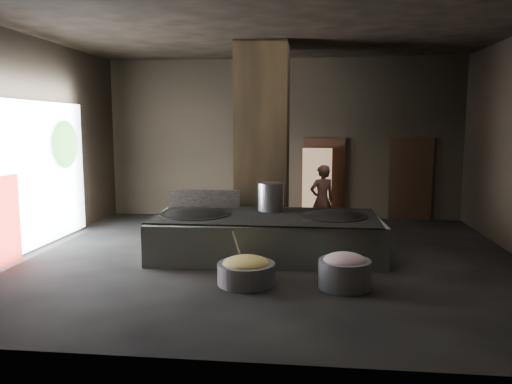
# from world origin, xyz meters

# --- Properties ---
(floor) EXTENTS (10.00, 9.00, 0.10)m
(floor) POSITION_xyz_m (0.00, 0.00, -0.05)
(floor) COLOR black
(floor) RESTS_ON ground
(ceiling) EXTENTS (10.00, 9.00, 0.10)m
(ceiling) POSITION_xyz_m (0.00, 0.00, 4.55)
(ceiling) COLOR black
(ceiling) RESTS_ON back_wall
(back_wall) EXTENTS (10.00, 0.10, 4.50)m
(back_wall) POSITION_xyz_m (0.00, 4.55, 2.25)
(back_wall) COLOR black
(back_wall) RESTS_ON ground
(front_wall) EXTENTS (10.00, 0.10, 4.50)m
(front_wall) POSITION_xyz_m (0.00, -4.55, 2.25)
(front_wall) COLOR black
(front_wall) RESTS_ON ground
(left_wall) EXTENTS (0.10, 9.00, 4.50)m
(left_wall) POSITION_xyz_m (-5.05, 0.00, 2.25)
(left_wall) COLOR black
(left_wall) RESTS_ON ground
(pillar) EXTENTS (1.20, 1.20, 4.50)m
(pillar) POSITION_xyz_m (-0.30, 1.90, 2.25)
(pillar) COLOR black
(pillar) RESTS_ON ground
(hearth_platform) EXTENTS (4.68, 2.46, 0.79)m
(hearth_platform) POSITION_xyz_m (-0.05, 0.18, 0.40)
(hearth_platform) COLOR #ADBCA9
(hearth_platform) RESTS_ON ground
(platform_cap) EXTENTS (4.45, 2.14, 0.03)m
(platform_cap) POSITION_xyz_m (-0.05, 0.18, 0.82)
(platform_cap) COLOR black
(platform_cap) RESTS_ON hearth_platform
(wok_left) EXTENTS (1.43, 1.43, 0.40)m
(wok_left) POSITION_xyz_m (-1.50, 0.13, 0.75)
(wok_left) COLOR black
(wok_left) RESTS_ON hearth_platform
(wok_left_rim) EXTENTS (1.46, 1.46, 0.05)m
(wok_left_rim) POSITION_xyz_m (-1.50, 0.13, 0.82)
(wok_left_rim) COLOR black
(wok_left_rim) RESTS_ON hearth_platform
(wok_right) EXTENTS (1.34, 1.34, 0.38)m
(wok_right) POSITION_xyz_m (1.30, 0.23, 0.75)
(wok_right) COLOR black
(wok_right) RESTS_ON hearth_platform
(wok_right_rim) EXTENTS (1.37, 1.37, 0.05)m
(wok_right_rim) POSITION_xyz_m (1.30, 0.23, 0.82)
(wok_right_rim) COLOR black
(wok_right_rim) RESTS_ON hearth_platform
(stock_pot) EXTENTS (0.55, 0.55, 0.59)m
(stock_pot) POSITION_xyz_m (-0.00, 0.73, 1.13)
(stock_pot) COLOR #94969B
(stock_pot) RESTS_ON hearth_platform
(splash_guard) EXTENTS (1.58, 0.16, 0.40)m
(splash_guard) POSITION_xyz_m (-1.50, 0.93, 1.03)
(splash_guard) COLOR black
(splash_guard) RESTS_ON hearth_platform
(cook) EXTENTS (0.73, 0.62, 1.71)m
(cook) POSITION_xyz_m (1.11, 2.20, 0.85)
(cook) COLOR brown
(cook) RESTS_ON ground
(veg_basin) EXTENTS (0.97, 0.97, 0.36)m
(veg_basin) POSITION_xyz_m (-0.21, -1.72, 0.18)
(veg_basin) COLOR gray
(veg_basin) RESTS_ON ground
(veg_fill) EXTENTS (0.79, 0.79, 0.24)m
(veg_fill) POSITION_xyz_m (-0.21, -1.72, 0.35)
(veg_fill) COLOR #9CB356
(veg_fill) RESTS_ON veg_basin
(ladle) EXTENTS (0.19, 0.36, 0.69)m
(ladle) POSITION_xyz_m (-0.36, -1.57, 0.55)
(ladle) COLOR #94969B
(ladle) RESTS_ON veg_basin
(meat_basin) EXTENTS (0.91, 0.91, 0.47)m
(meat_basin) POSITION_xyz_m (1.42, -1.75, 0.23)
(meat_basin) COLOR gray
(meat_basin) RESTS_ON ground
(meat_fill) EXTENTS (0.71, 0.71, 0.27)m
(meat_fill) POSITION_xyz_m (1.42, -1.75, 0.45)
(meat_fill) COLOR #C2747B
(meat_fill) RESTS_ON meat_basin
(doorway_near) EXTENTS (1.18, 0.08, 2.38)m
(doorway_near) POSITION_xyz_m (1.20, 4.45, 1.10)
(doorway_near) COLOR black
(doorway_near) RESTS_ON ground
(doorway_near_glow) EXTENTS (0.81, 0.04, 1.92)m
(doorway_near_glow) POSITION_xyz_m (1.00, 4.18, 1.05)
(doorway_near_glow) COLOR #8C6647
(doorway_near_glow) RESTS_ON ground
(doorway_far) EXTENTS (1.18, 0.08, 2.38)m
(doorway_far) POSITION_xyz_m (3.60, 4.45, 1.10)
(doorway_far) COLOR black
(doorway_far) RESTS_ON ground
(doorway_far_glow) EXTENTS (0.79, 0.04, 1.88)m
(doorway_far_glow) POSITION_xyz_m (3.54, 4.51, 1.05)
(doorway_far_glow) COLOR #8C6647
(doorway_far_glow) RESTS_ON ground
(left_opening) EXTENTS (0.04, 4.20, 3.10)m
(left_opening) POSITION_xyz_m (-4.95, 0.20, 1.60)
(left_opening) COLOR white
(left_opening) RESTS_ON ground
(pavilion_sliver) EXTENTS (0.05, 0.90, 1.70)m
(pavilion_sliver) POSITION_xyz_m (-4.88, -1.10, 0.85)
(pavilion_sliver) COLOR maroon
(pavilion_sliver) RESTS_ON ground
(tree_silhouette) EXTENTS (0.28, 1.10, 1.10)m
(tree_silhouette) POSITION_xyz_m (-4.85, 1.30, 2.20)
(tree_silhouette) COLOR #194714
(tree_silhouette) RESTS_ON left_opening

